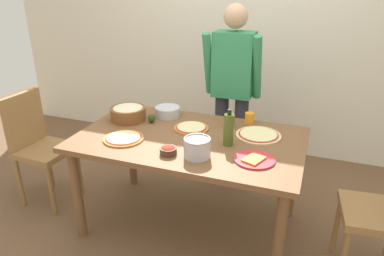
% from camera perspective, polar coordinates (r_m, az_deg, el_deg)
% --- Properties ---
extents(ground, '(8.00, 8.00, 0.00)m').
position_cam_1_polar(ground, '(2.96, -0.35, -14.93)').
color(ground, brown).
extents(wall_back, '(5.60, 0.10, 2.60)m').
position_cam_1_polar(wall_back, '(3.91, 8.17, 15.17)').
color(wall_back, silver).
rests_on(wall_back, ground).
extents(dining_table, '(1.60, 0.96, 0.76)m').
position_cam_1_polar(dining_table, '(2.60, -0.38, -3.26)').
color(dining_table, brown).
rests_on(dining_table, ground).
extents(person_cook, '(0.49, 0.25, 1.62)m').
position_cam_1_polar(person_cook, '(3.15, 6.44, 6.64)').
color(person_cook, '#2D2D38').
rests_on(person_cook, ground).
extents(chair_wooden_left, '(0.42, 0.42, 0.95)m').
position_cam_1_polar(chair_wooden_left, '(3.26, -23.22, -2.06)').
color(chair_wooden_left, olive).
rests_on(chair_wooden_left, ground).
extents(pizza_raw_on_board, '(0.32, 0.32, 0.02)m').
position_cam_1_polar(pizza_raw_on_board, '(2.62, 10.48, -1.09)').
color(pizza_raw_on_board, beige).
rests_on(pizza_raw_on_board, dining_table).
extents(pizza_cooked_on_tray, '(0.26, 0.26, 0.02)m').
position_cam_1_polar(pizza_cooked_on_tray, '(2.69, -0.12, 0.03)').
color(pizza_cooked_on_tray, '#C67A33').
rests_on(pizza_cooked_on_tray, dining_table).
extents(pizza_second_cooked, '(0.28, 0.28, 0.02)m').
position_cam_1_polar(pizza_second_cooked, '(2.57, -10.79, -1.61)').
color(pizza_second_cooked, '#C67A33').
rests_on(pizza_second_cooked, dining_table).
extents(plate_with_slice, '(0.26, 0.26, 0.02)m').
position_cam_1_polar(plate_with_slice, '(2.28, 9.84, -4.91)').
color(plate_with_slice, red).
rests_on(plate_with_slice, dining_table).
extents(popcorn_bowl, '(0.28, 0.28, 0.11)m').
position_cam_1_polar(popcorn_bowl, '(2.90, -10.08, 2.47)').
color(popcorn_bowl, brown).
rests_on(popcorn_bowl, dining_table).
extents(mixing_bowl_steel, '(0.20, 0.20, 0.08)m').
position_cam_1_polar(mixing_bowl_steel, '(2.93, -3.88, 2.59)').
color(mixing_bowl_steel, '#B7B7BC').
rests_on(mixing_bowl_steel, dining_table).
extents(small_sauce_bowl, '(0.11, 0.11, 0.06)m').
position_cam_1_polar(small_sauce_bowl, '(2.32, -3.78, -3.51)').
color(small_sauce_bowl, '#4C2D1E').
rests_on(small_sauce_bowl, dining_table).
extents(olive_oil_bottle, '(0.07, 0.07, 0.26)m').
position_cam_1_polar(olive_oil_bottle, '(2.42, 5.84, -0.23)').
color(olive_oil_bottle, '#47561E').
rests_on(olive_oil_bottle, dining_table).
extents(steel_pot, '(0.17, 0.17, 0.13)m').
position_cam_1_polar(steel_pot, '(2.26, 0.82, -3.10)').
color(steel_pot, '#B7B7BC').
rests_on(steel_pot, dining_table).
extents(cup_orange, '(0.07, 0.07, 0.08)m').
position_cam_1_polar(cup_orange, '(2.82, 9.08, 1.57)').
color(cup_orange, orange).
rests_on(cup_orange, dining_table).
extents(cup_small_brown, '(0.07, 0.07, 0.08)m').
position_cam_1_polar(cup_small_brown, '(2.75, 6.11, 1.12)').
color(cup_small_brown, brown).
rests_on(cup_small_brown, dining_table).
extents(avocado, '(0.06, 0.06, 0.07)m').
position_cam_1_polar(avocado, '(2.82, -6.40, 1.53)').
color(avocado, '#2D4219').
rests_on(avocado, dining_table).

